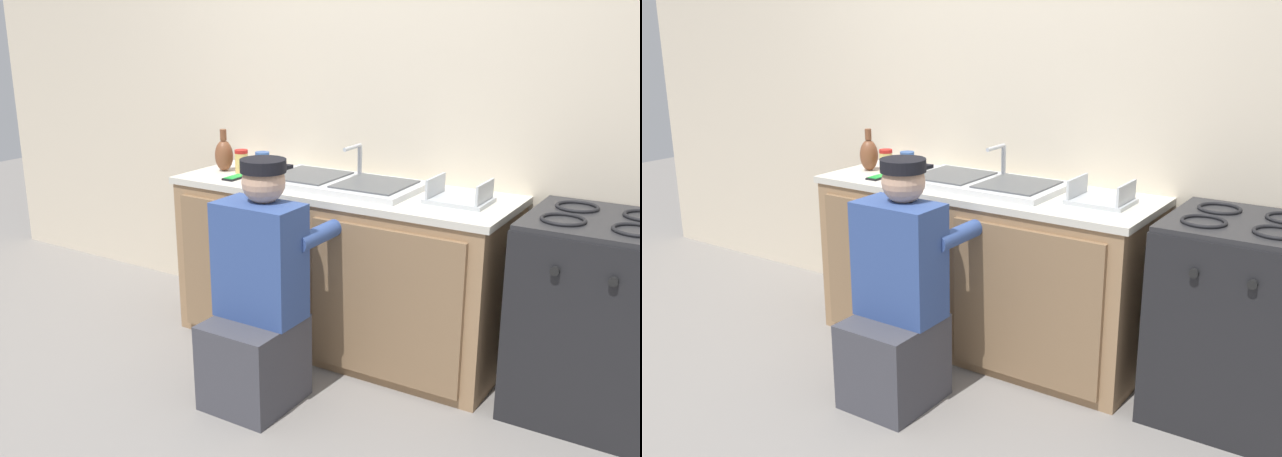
{
  "view_description": "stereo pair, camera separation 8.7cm",
  "coord_description": "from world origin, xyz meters",
  "views": [
    {
      "loc": [
        1.77,
        -2.72,
        1.69
      ],
      "look_at": [
        0.0,
        0.1,
        0.69
      ],
      "focal_mm": 40.0,
      "sensor_mm": 36.0,
      "label": 1
    },
    {
      "loc": [
        1.85,
        -2.67,
        1.69
      ],
      "look_at": [
        0.0,
        0.1,
        0.69
      ],
      "focal_mm": 40.0,
      "sensor_mm": 36.0,
      "label": 2
    }
  ],
  "objects": [
    {
      "name": "spice_bottle_red",
      "position": [
        -0.71,
        0.39,
        0.91
      ],
      "size": [
        0.04,
        0.04,
        0.1
      ],
      "color": "red",
      "rests_on": "countertop"
    },
    {
      "name": "dish_rack_tray",
      "position": [
        0.63,
        0.3,
        0.89
      ],
      "size": [
        0.28,
        0.22,
        0.11
      ],
      "color": "#B2B7BC",
      "rests_on": "countertop"
    },
    {
      "name": "cell_phone",
      "position": [
        -0.56,
        0.15,
        0.87
      ],
      "size": [
        0.07,
        0.14,
        0.01
      ],
      "color": "black",
      "rests_on": "countertop"
    },
    {
      "name": "ground_plane",
      "position": [
        0.0,
        0.0,
        0.0
      ],
      "size": [
        12.0,
        12.0,
        0.0
      ],
      "primitive_type": "plane",
      "color": "gray"
    },
    {
      "name": "back_wall",
      "position": [
        0.0,
        0.65,
        1.25
      ],
      "size": [
        6.0,
        0.1,
        2.5
      ],
      "primitive_type": "cube",
      "color": "beige",
      "rests_on": "ground_plane"
    },
    {
      "name": "plumber_person",
      "position": [
        -0.02,
        -0.39,
        0.46
      ],
      "size": [
        0.42,
        0.61,
        1.1
      ],
      "color": "#3F3F47",
      "rests_on": "ground_plane"
    },
    {
      "name": "vase_decorative",
      "position": [
        -0.74,
        0.28,
        0.95
      ],
      "size": [
        0.1,
        0.1,
        0.23
      ],
      "color": "brown",
      "rests_on": "countertop"
    },
    {
      "name": "countertop",
      "position": [
        0.0,
        0.3,
        0.85
      ],
      "size": [
        1.77,
        0.62,
        0.03
      ],
      "primitive_type": "cube",
      "color": "beige",
      "rests_on": "counter_cabinet"
    },
    {
      "name": "sink_double_basin",
      "position": [
        0.0,
        0.3,
        0.88
      ],
      "size": [
        0.8,
        0.44,
        0.19
      ],
      "color": "silver",
      "rests_on": "countertop"
    },
    {
      "name": "stove_range",
      "position": [
        1.26,
        0.3,
        0.44
      ],
      "size": [
        0.62,
        0.62,
        0.9
      ],
      "color": "black",
      "rests_on": "ground_plane"
    },
    {
      "name": "counter_cabinet",
      "position": [
        0.0,
        0.29,
        0.41
      ],
      "size": [
        1.73,
        0.62,
        0.83
      ],
      "color": "#997551",
      "rests_on": "ground_plane"
    },
    {
      "name": "coffee_mug",
      "position": [
        -0.59,
        0.43,
        0.91
      ],
      "size": [
        0.13,
        0.08,
        0.09
      ],
      "color": "#335699",
      "rests_on": "countertop"
    },
    {
      "name": "condiment_jar",
      "position": [
        -0.62,
        0.28,
        0.93
      ],
      "size": [
        0.07,
        0.07,
        0.13
      ],
      "color": "#DBB760",
      "rests_on": "countertop"
    }
  ]
}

